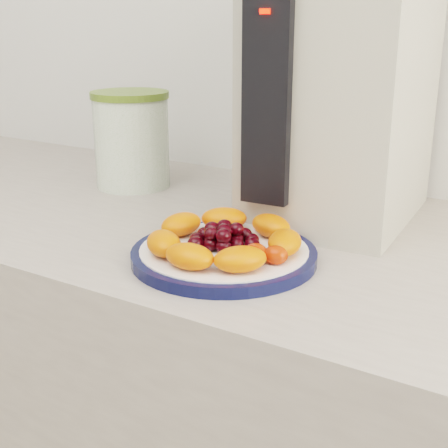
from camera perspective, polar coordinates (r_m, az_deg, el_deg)
The scene contains 8 objects.
plate_rim at distance 0.81m, azimuth 0.00°, elevation -2.87°, with size 0.24×0.24×0.01m, color #0C1238.
plate_face at distance 0.80m, azimuth 0.00°, elevation -2.80°, with size 0.22×0.22×0.02m, color white.
canister at distance 1.16m, azimuth -8.42°, elevation 7.33°, with size 0.13×0.13×0.16m, color #356512.
canister_lid at distance 1.15m, azimuth -8.63°, elevation 11.60°, with size 0.14×0.14×0.01m, color #5A7128.
appliance_body at distance 0.97m, azimuth 10.94°, elevation 11.68°, with size 0.22×0.31×0.38m, color #ADA897.
appliance_panel at distance 0.84m, azimuth 3.98°, elevation 11.34°, with size 0.07×0.02×0.28m, color black.
appliance_led at distance 0.82m, azimuth 3.79°, elevation 18.83°, with size 0.01×0.01×0.01m, color #FF0C05.
fruit_plate at distance 0.80m, azimuth 0.03°, elevation -1.29°, with size 0.21×0.20×0.03m.
Camera 1 is at (0.49, 0.42, 1.20)m, focal length 50.00 mm.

